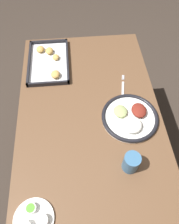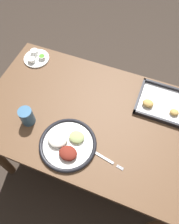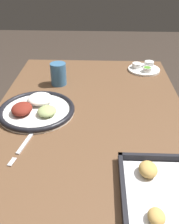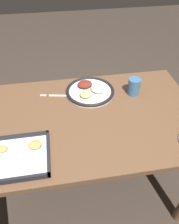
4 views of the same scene
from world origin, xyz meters
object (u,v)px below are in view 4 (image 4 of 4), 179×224
baking_tray (6,158)px  drinking_cup (134,86)px  fork (60,96)px  dinner_plate (90,91)px

baking_tray → drinking_cup: (-0.69, -0.37, 0.04)m
baking_tray → drinking_cup: bearing=-152.1°
fork → dinner_plate: bearing=-167.0°
fork → drinking_cup: drinking_cup is taller
drinking_cup → dinner_plate: bearing=-11.6°
fork → drinking_cup: (-0.43, 0.05, 0.05)m
fork → drinking_cup: size_ratio=2.10×
fork → baking_tray: (0.26, 0.41, 0.01)m
dinner_plate → fork: 0.18m
baking_tray → fork: bearing=-122.4°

